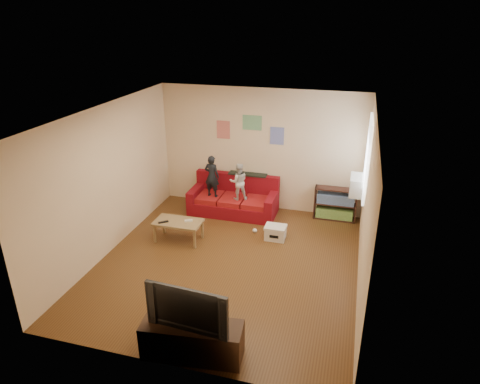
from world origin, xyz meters
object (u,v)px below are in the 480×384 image
(file_box, at_px, (275,232))
(television, at_px, (190,305))
(sofa, at_px, (234,200))
(child_a, at_px, (212,176))
(bookshelf, at_px, (335,205))
(coffee_table, at_px, (178,224))
(child_b, at_px, (239,181))
(tv_stand, at_px, (192,340))

(file_box, height_order, television, television)
(sofa, bearing_deg, child_a, -159.94)
(sofa, relative_size, file_box, 4.62)
(bookshelf, relative_size, television, 0.82)
(sofa, distance_m, file_box, 1.51)
(coffee_table, bearing_deg, child_a, 80.47)
(child_b, relative_size, television, 0.74)
(child_a, height_order, file_box, child_a)
(sofa, relative_size, bookshelf, 2.14)
(child_a, bearing_deg, tv_stand, 112.84)
(child_b, distance_m, coffee_table, 1.67)
(coffee_table, xyz_separation_m, file_box, (1.82, 0.55, -0.21))
(child_a, bearing_deg, coffee_table, 87.86)
(tv_stand, bearing_deg, file_box, 76.39)
(child_b, bearing_deg, child_a, -21.64)
(sofa, bearing_deg, coffee_table, -113.90)
(coffee_table, xyz_separation_m, tv_stand, (1.38, -2.77, -0.11))
(file_box, xyz_separation_m, television, (-0.44, -3.33, 0.66))
(sofa, distance_m, tv_stand, 4.37)
(sofa, height_order, child_b, child_b)
(coffee_table, bearing_deg, bookshelf, 31.76)
(bookshelf, distance_m, tv_stand, 4.79)
(child_a, bearing_deg, bookshelf, -163.98)
(child_a, bearing_deg, sofa, -152.54)
(file_box, bearing_deg, tv_stand, -97.50)
(coffee_table, height_order, television, television)
(sofa, height_order, bookshelf, sofa)
(bookshelf, bearing_deg, sofa, -173.87)
(child_a, relative_size, television, 0.85)
(coffee_table, relative_size, file_box, 2.23)
(coffee_table, xyz_separation_m, bookshelf, (2.87, 1.78, -0.04))
(file_box, bearing_deg, television, -97.50)
(child_a, height_order, coffee_table, child_a)
(child_b, distance_m, bookshelf, 2.13)
(file_box, bearing_deg, sofa, 138.91)
(tv_stand, distance_m, television, 0.56)
(sofa, bearing_deg, television, -80.86)
(television, bearing_deg, tv_stand, 0.00)
(bookshelf, xyz_separation_m, file_box, (-1.05, -1.22, -0.17))
(coffee_table, distance_m, television, 3.13)
(child_b, bearing_deg, tv_stand, 75.86)
(tv_stand, relative_size, television, 1.20)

